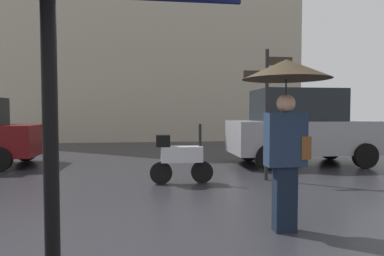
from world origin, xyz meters
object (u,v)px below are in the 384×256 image
(parked_scooter, at_px, (180,157))
(street_signpost, at_px, (267,101))
(pedestrian_with_umbrella, at_px, (286,96))
(parked_car_right, at_px, (301,127))

(parked_scooter, distance_m, street_signpost, 2.23)
(street_signpost, bearing_deg, pedestrian_with_umbrella, -105.97)
(parked_car_right, height_order, street_signpost, street_signpost)
(pedestrian_with_umbrella, relative_size, street_signpost, 0.75)
(parked_scooter, height_order, street_signpost, street_signpost)
(pedestrian_with_umbrella, xyz_separation_m, parked_scooter, (-1.04, 2.91, -1.11))
(parked_car_right, bearing_deg, parked_scooter, -160.51)
(parked_scooter, xyz_separation_m, street_signpost, (1.90, 0.11, 1.17))
(pedestrian_with_umbrella, xyz_separation_m, parked_car_right, (2.59, 5.00, -0.61))
(pedestrian_with_umbrella, bearing_deg, parked_car_right, -62.54)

